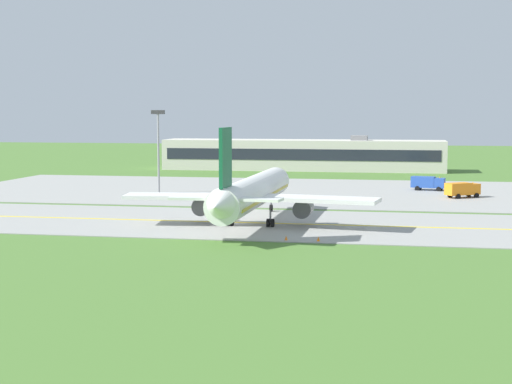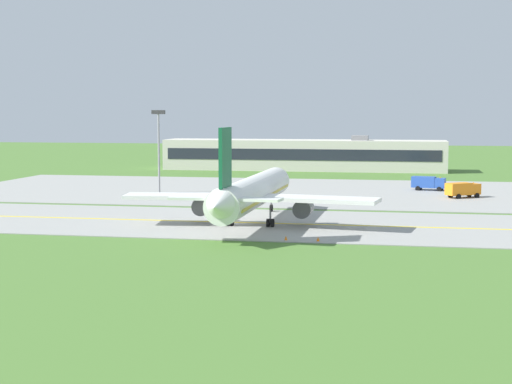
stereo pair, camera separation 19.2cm
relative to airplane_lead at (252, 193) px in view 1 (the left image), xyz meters
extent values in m
plane|color=#47702D|center=(-2.65, 1.46, -4.13)|extent=(500.00, 500.00, 0.00)
cube|color=gray|center=(-2.65, 1.46, -4.08)|extent=(240.00, 28.00, 0.10)
cube|color=gray|center=(7.35, 43.46, -4.08)|extent=(140.00, 52.00, 0.10)
cube|color=yellow|center=(-2.65, 1.46, -4.03)|extent=(220.00, 0.60, 0.01)
cylinder|color=white|center=(0.01, 0.49, 0.07)|extent=(4.46, 34.05, 4.00)
cone|color=white|center=(0.25, 18.69, 0.07)|extent=(3.84, 2.65, 3.80)
cone|color=white|center=(-0.24, -17.91, 0.47)|extent=(3.44, 3.25, 3.40)
cube|color=gold|center=(0.01, 0.49, -0.43)|extent=(4.51, 31.33, 0.36)
cube|color=#1E232D|center=(0.22, 16.49, 0.77)|extent=(3.42, 1.85, 0.70)
cube|color=white|center=(-8.52, -1.60, -0.43)|extent=(15.48, 6.65, 0.50)
cylinder|color=#47474C|center=(-6.50, 0.38, -1.83)|extent=(2.35, 3.43, 2.30)
cylinder|color=black|center=(-6.47, 1.98, -1.83)|extent=(2.10, 0.28, 2.10)
cube|color=white|center=(8.48, -1.83, -0.43)|extent=(15.56, 7.03, 0.50)
cylinder|color=#47474C|center=(6.50, 0.20, -1.83)|extent=(2.35, 3.43, 2.30)
cylinder|color=black|center=(6.53, 1.80, -1.83)|extent=(2.10, 0.28, 2.10)
cube|color=#145938|center=(-0.20, -14.51, 5.32)|extent=(0.46, 4.41, 6.50)
cube|color=white|center=(-3.40, -14.67, 0.87)|extent=(6.19, 2.94, 0.30)
cube|color=white|center=(3.00, -14.75, 0.87)|extent=(6.24, 3.09, 0.30)
cylinder|color=slate|center=(0.18, 13.49, -2.76)|extent=(0.24, 0.24, 1.65)
cylinder|color=black|center=(0.18, 13.49, -3.58)|extent=(0.36, 1.10, 1.10)
cylinder|color=slate|center=(-2.62, -1.48, -2.76)|extent=(0.24, 0.24, 1.65)
cylinder|color=black|center=(-2.90, -1.47, -3.58)|extent=(0.36, 1.10, 1.10)
cylinder|color=black|center=(-2.35, -1.48, -3.58)|extent=(0.36, 1.10, 1.10)
cylinder|color=slate|center=(2.58, -1.55, -2.76)|extent=(0.24, 0.24, 1.65)
cylinder|color=black|center=(2.30, -1.54, -3.58)|extent=(0.36, 1.10, 1.10)
cylinder|color=black|center=(2.85, -1.55, -3.58)|extent=(0.36, 1.10, 1.10)
cube|color=#264CA5|center=(25.50, 48.51, -2.63)|extent=(2.17, 2.32, 1.80)
cube|color=#1E232D|center=(26.25, 48.35, -2.32)|extent=(0.49, 1.83, 0.81)
cube|color=#264CA5|center=(22.56, 49.12, -2.53)|extent=(4.54, 2.91, 2.00)
cylinder|color=orange|center=(25.50, 48.51, -1.63)|extent=(0.20, 0.20, 0.18)
cylinder|color=black|center=(25.70, 49.49, -3.68)|extent=(0.94, 0.48, 0.90)
cylinder|color=black|center=(25.29, 47.53, -3.68)|extent=(0.94, 0.48, 0.90)
cylinder|color=black|center=(21.95, 50.31, -3.68)|extent=(0.94, 0.48, 0.90)
cylinder|color=black|center=(21.52, 48.26, -3.68)|extent=(0.94, 0.48, 0.90)
cube|color=orange|center=(30.45, 38.48, -2.63)|extent=(2.62, 2.67, 1.80)
cube|color=#1E232D|center=(31.08, 38.92, -2.32)|extent=(1.15, 1.58, 0.81)
cube|color=orange|center=(27.98, 36.78, -2.53)|extent=(4.65, 4.12, 2.00)
cylinder|color=orange|center=(30.45, 38.48, -1.63)|extent=(0.20, 0.20, 0.18)
cylinder|color=black|center=(29.88, 39.30, -3.68)|extent=(0.91, 0.76, 0.90)
cylinder|color=black|center=(31.02, 37.66, -3.68)|extent=(0.91, 0.76, 0.90)
cylinder|color=black|center=(26.69, 37.16, -3.68)|extent=(0.91, 0.76, 0.90)
cylinder|color=black|center=(27.89, 35.43, -3.68)|extent=(0.91, 0.76, 0.90)
cube|color=beige|center=(-5.51, 96.18, -0.38)|extent=(69.41, 11.33, 7.50)
cube|color=#1E232D|center=(-5.51, 90.46, -0.01)|extent=(66.63, 0.10, 2.70)
cube|color=slate|center=(8.37, 96.18, 3.97)|extent=(4.00, 4.00, 1.20)
cylinder|color=gray|center=(-23.69, 35.71, 2.87)|extent=(0.36, 0.36, 14.00)
cube|color=#333333|center=(-23.69, 35.71, 10.22)|extent=(2.40, 0.50, 0.70)
cone|color=orange|center=(6.01, -11.41, -3.83)|extent=(0.44, 0.44, 0.60)
cone|color=orange|center=(9.62, -11.45, -3.83)|extent=(0.44, 0.44, 0.60)
camera|label=1|loc=(18.43, -96.95, 10.18)|focal=54.94mm
camera|label=2|loc=(18.62, -96.91, 10.18)|focal=54.94mm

